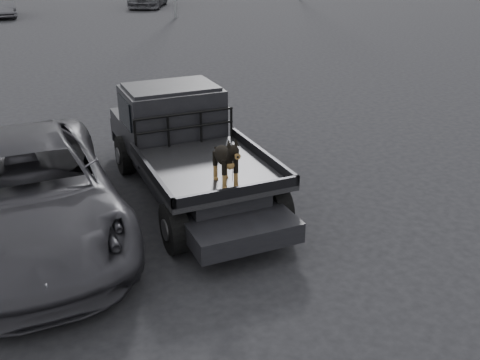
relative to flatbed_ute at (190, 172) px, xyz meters
name	(u,v)px	position (x,y,z in m)	size (l,w,h in m)	color
ground	(243,233)	(0.30, -1.61, -0.46)	(120.00, 120.00, 0.00)	black
flatbed_ute	(190,172)	(0.00, 0.00, 0.00)	(2.00, 5.40, 0.92)	black
ute_cab	(172,109)	(0.00, 0.95, 0.90)	(1.72, 1.30, 0.88)	black
headache_rack	(185,129)	(0.00, 0.20, 0.74)	(1.80, 0.08, 0.55)	black
dog	(225,160)	(0.01, -1.64, 0.83)	(0.32, 0.60, 0.74)	black
parked_suv	(27,192)	(-2.71, -0.40, 0.30)	(2.53, 5.48, 1.52)	#2B2B30
distant_car_a	(0,5)	(-2.37, 28.02, 0.24)	(1.49, 4.27, 1.41)	#4C4C51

